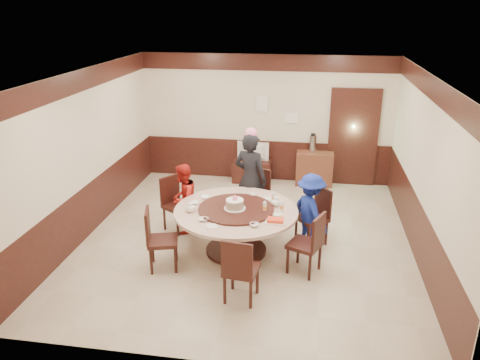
% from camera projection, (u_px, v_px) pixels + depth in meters
% --- Properties ---
extents(room, '(6.00, 6.04, 2.84)m').
position_uv_depth(room, '(248.00, 180.00, 7.69)').
color(room, beige).
rests_on(room, ground).
extents(banquet_table, '(1.96, 1.96, 0.78)m').
position_uv_depth(banquet_table, '(236.00, 222.00, 7.46)').
color(banquet_table, black).
rests_on(banquet_table, ground).
extents(chair_0, '(0.62, 0.62, 0.97)m').
position_uv_depth(chair_0, '(313.00, 226.00, 7.83)').
color(chair_0, black).
rests_on(chair_0, ground).
extents(chair_1, '(0.58, 0.59, 0.97)m').
position_uv_depth(chair_1, '(255.00, 205.00, 8.64)').
color(chair_1, black).
rests_on(chair_1, ground).
extents(chair_2, '(0.61, 0.61, 0.97)m').
position_uv_depth(chair_2, '(178.00, 213.00, 8.30)').
color(chair_2, black).
rests_on(chair_2, ground).
extents(chair_3, '(0.55, 0.54, 0.97)m').
position_uv_depth(chair_3, '(162.00, 250.00, 7.08)').
color(chair_3, black).
rests_on(chair_3, ground).
extents(chair_4, '(0.49, 0.50, 0.97)m').
position_uv_depth(chair_4, '(241.00, 280.00, 6.31)').
color(chair_4, black).
rests_on(chair_4, ground).
extents(chair_5, '(0.58, 0.58, 0.97)m').
position_uv_depth(chair_5, '(305.00, 254.00, 6.97)').
color(chair_5, black).
rests_on(chair_5, ground).
extents(person_standing, '(0.73, 0.60, 1.71)m').
position_uv_depth(person_standing, '(250.00, 179.00, 8.36)').
color(person_standing, black).
rests_on(person_standing, ground).
extents(person_red, '(0.57, 0.68, 1.25)m').
position_uv_depth(person_red, '(183.00, 199.00, 8.11)').
color(person_red, '#AC1D16').
rests_on(person_red, ground).
extents(person_blue, '(0.86, 0.94, 1.27)m').
position_uv_depth(person_blue, '(311.00, 211.00, 7.61)').
color(person_blue, navy).
rests_on(person_blue, ground).
extents(birthday_cake, '(0.34, 0.34, 0.22)m').
position_uv_depth(birthday_cake, '(235.00, 204.00, 7.32)').
color(birthday_cake, white).
rests_on(birthday_cake, banquet_table).
extents(teapot_left, '(0.17, 0.15, 0.13)m').
position_uv_depth(teapot_left, '(190.00, 208.00, 7.28)').
color(teapot_left, white).
rests_on(teapot_left, banquet_table).
extents(teapot_right, '(0.17, 0.15, 0.13)m').
position_uv_depth(teapot_right, '(276.00, 203.00, 7.49)').
color(teapot_right, white).
rests_on(teapot_right, banquet_table).
extents(bowl_0, '(0.15, 0.15, 0.04)m').
position_uv_depth(bowl_0, '(206.00, 197.00, 7.80)').
color(bowl_0, white).
rests_on(bowl_0, banquet_table).
extents(bowl_1, '(0.14, 0.14, 0.05)m').
position_uv_depth(bowl_1, '(254.00, 225.00, 6.82)').
color(bowl_1, white).
rests_on(bowl_1, banquet_table).
extents(bowl_2, '(0.15, 0.15, 0.04)m').
position_uv_depth(bowl_2, '(203.00, 219.00, 7.00)').
color(bowl_2, white).
rests_on(bowl_2, banquet_table).
extents(bowl_3, '(0.14, 0.14, 0.04)m').
position_uv_depth(bowl_3, '(277.00, 215.00, 7.13)').
color(bowl_3, white).
rests_on(bowl_3, banquet_table).
extents(bowl_4, '(0.14, 0.14, 0.03)m').
position_uv_depth(bowl_4, '(195.00, 203.00, 7.59)').
color(bowl_4, white).
rests_on(bowl_4, banquet_table).
extents(bowl_5, '(0.12, 0.12, 0.04)m').
position_uv_depth(bowl_5, '(253.00, 195.00, 7.89)').
color(bowl_5, white).
rests_on(bowl_5, banquet_table).
extents(saucer_near, '(0.18, 0.18, 0.01)m').
position_uv_depth(saucer_near, '(212.00, 226.00, 6.82)').
color(saucer_near, white).
rests_on(saucer_near, banquet_table).
extents(saucer_far, '(0.18, 0.18, 0.01)m').
position_uv_depth(saucer_far, '(268.00, 199.00, 7.78)').
color(saucer_far, white).
rests_on(saucer_far, banquet_table).
extents(shrimp_platter, '(0.30, 0.20, 0.06)m').
position_uv_depth(shrimp_platter, '(275.00, 221.00, 6.93)').
color(shrimp_platter, white).
rests_on(shrimp_platter, banquet_table).
extents(bottle_0, '(0.06, 0.06, 0.16)m').
position_uv_depth(bottle_0, '(265.00, 207.00, 7.27)').
color(bottle_0, white).
rests_on(bottle_0, banquet_table).
extents(bottle_1, '(0.06, 0.06, 0.16)m').
position_uv_depth(bottle_1, '(282.00, 206.00, 7.30)').
color(bottle_1, white).
rests_on(bottle_1, banquet_table).
extents(bottle_2, '(0.06, 0.06, 0.16)m').
position_uv_depth(bottle_2, '(273.00, 197.00, 7.64)').
color(bottle_2, white).
rests_on(bottle_2, banquet_table).
extents(tv_stand, '(0.85, 0.45, 0.50)m').
position_uv_depth(tv_stand, '(252.00, 171.00, 10.56)').
color(tv_stand, black).
rests_on(tv_stand, ground).
extents(television, '(0.72, 0.16, 0.41)m').
position_uv_depth(television, '(252.00, 152.00, 10.39)').
color(television, gray).
rests_on(television, tv_stand).
extents(side_cabinet, '(0.80, 0.40, 0.75)m').
position_uv_depth(side_cabinet, '(314.00, 169.00, 10.34)').
color(side_cabinet, brown).
rests_on(side_cabinet, ground).
extents(thermos, '(0.15, 0.15, 0.38)m').
position_uv_depth(thermos, '(313.00, 144.00, 10.15)').
color(thermos, silver).
rests_on(thermos, side_cabinet).
extents(notice_left, '(0.25, 0.00, 0.35)m').
position_uv_depth(notice_left, '(262.00, 104.00, 10.19)').
color(notice_left, white).
rests_on(notice_left, room).
extents(notice_right, '(0.30, 0.00, 0.22)m').
position_uv_depth(notice_right, '(291.00, 118.00, 10.20)').
color(notice_right, white).
rests_on(notice_right, room).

